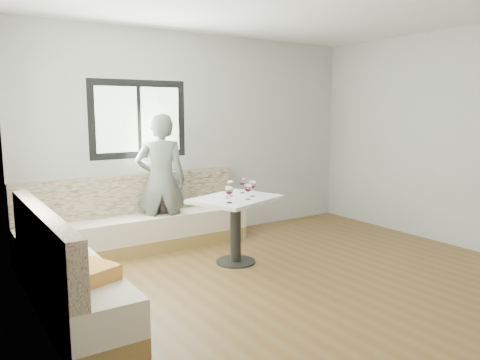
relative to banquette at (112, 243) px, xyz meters
name	(u,v)px	position (x,y,z in m)	size (l,w,h in m)	color
room	(314,148)	(1.51, -1.54, 1.08)	(5.01, 5.01, 2.81)	brown
banquette	(112,243)	(0.00, 0.00, 0.00)	(2.90, 2.80, 0.95)	olive
table	(236,214)	(1.31, -0.46, 0.25)	(1.13, 1.01, 0.78)	black
person	(161,181)	(0.85, 0.57, 0.54)	(0.63, 0.42, 1.74)	#5E655B
olive_ramekin	(224,196)	(1.18, -0.43, 0.46)	(0.09, 0.09, 0.04)	white
wine_glass_a	(229,190)	(1.08, -0.69, 0.58)	(0.09, 0.09, 0.19)	white
wine_glass_b	(248,188)	(1.35, -0.66, 0.58)	(0.09, 0.09, 0.19)	white
wine_glass_c	(252,185)	(1.51, -0.51, 0.58)	(0.09, 0.09, 0.19)	white
wine_glass_d	(230,184)	(1.31, -0.35, 0.58)	(0.09, 0.09, 0.19)	white
wine_glass_e	(243,182)	(1.53, -0.27, 0.58)	(0.09, 0.09, 0.19)	white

